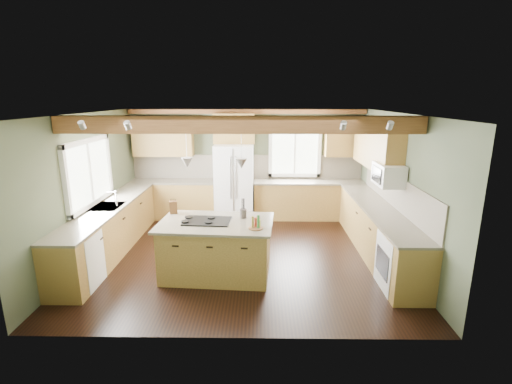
{
  "coord_description": "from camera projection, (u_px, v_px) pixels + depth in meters",
  "views": [
    {
      "loc": [
        0.34,
        -6.46,
        2.88
      ],
      "look_at": [
        0.24,
        0.3,
        1.13
      ],
      "focal_mm": 26.0,
      "sensor_mm": 36.0,
      "label": 1
    }
  ],
  "objects": [
    {
      "name": "cooktop",
      "position": [
        207.0,
        221.0,
        5.99
      ],
      "size": [
        0.77,
        0.54,
        0.02
      ],
      "primitive_type": "cube",
      "rotation": [
        0.0,
        0.0,
        -0.07
      ],
      "color": "black",
      "rests_on": "island_top"
    },
    {
      "name": "oven",
      "position": [
        402.0,
        263.0,
        5.63
      ],
      "size": [
        0.6,
        0.72,
        0.84
      ],
      "primitive_type": "cube",
      "color": "white",
      "rests_on": "floor"
    },
    {
      "name": "window_back",
      "position": [
        295.0,
        153.0,
        8.97
      ],
      "size": [
        1.1,
        0.04,
        1.0
      ],
      "primitive_type": "cube",
      "color": "white",
      "rests_on": "wall_back"
    },
    {
      "name": "faucet",
      "position": [
        116.0,
        199.0,
        6.8
      ],
      "size": [
        0.02,
        0.02,
        0.28
      ],
      "primitive_type": "cylinder",
      "color": "#B2B2B7",
      "rests_on": "sink"
    },
    {
      "name": "soffit_trim",
      "position": [
        247.0,
        111.0,
        8.67
      ],
      "size": [
        5.55,
        0.2,
        0.1
      ],
      "primitive_type": "cube",
      "color": "#563118",
      "rests_on": "ceiling"
    },
    {
      "name": "counter_back_right",
      "position": [
        309.0,
        182.0,
        8.86
      ],
      "size": [
        2.66,
        0.64,
        0.04
      ],
      "primitive_type": "cube",
      "color": "brown",
      "rests_on": "base_cab_back_right"
    },
    {
      "name": "counter_back_left",
      "position": [
        173.0,
        181.0,
        8.91
      ],
      "size": [
        2.06,
        0.64,
        0.04
      ],
      "primitive_type": "cube",
      "color": "brown",
      "rests_on": "base_cab_back_left"
    },
    {
      "name": "pendant_right",
      "position": [
        241.0,
        164.0,
        5.71
      ],
      "size": [
        0.18,
        0.18,
        0.16
      ],
      "primitive_type": "cone",
      "rotation": [
        3.14,
        0.0,
        0.0
      ],
      "color": "#B2B2B7",
      "rests_on": "ceiling"
    },
    {
      "name": "backsplash_right",
      "position": [
        396.0,
        192.0,
        6.69
      ],
      "size": [
        0.03,
        3.7,
        0.58
      ],
      "primitive_type": "cube",
      "color": "brown",
      "rests_on": "wall_right"
    },
    {
      "name": "wall_right",
      "position": [
        399.0,
        188.0,
        6.61
      ],
      "size": [
        0.0,
        5.0,
        5.0
      ],
      "primitive_type": "plane",
      "rotation": [
        1.57,
        0.0,
        -1.57
      ],
      "color": "#444F38",
      "rests_on": "ground"
    },
    {
      "name": "counter_right",
      "position": [
        379.0,
        208.0,
        6.77
      ],
      "size": [
        0.64,
        3.74,
        0.04
      ],
      "primitive_type": "cube",
      "color": "brown",
      "rests_on": "base_cab_right"
    },
    {
      "name": "backsplash_back",
      "position": [
        247.0,
        167.0,
        9.08
      ],
      "size": [
        5.58,
        0.03,
        0.58
      ],
      "primitive_type": "cube",
      "color": "brown",
      "rests_on": "wall_back"
    },
    {
      "name": "refrigerator",
      "position": [
        234.0,
        182.0,
        8.81
      ],
      "size": [
        0.9,
        0.74,
        1.8
      ],
      "primitive_type": "cube",
      "color": "white",
      "rests_on": "floor"
    },
    {
      "name": "knife_block",
      "position": [
        173.0,
        207.0,
        6.39
      ],
      "size": [
        0.15,
        0.13,
        0.22
      ],
      "primitive_type": "cube",
      "rotation": [
        0.0,
        0.0,
        0.26
      ],
      "color": "brown",
      "rests_on": "island_top"
    },
    {
      "name": "upper_cab_back_left",
      "position": [
        163.0,
        137.0,
        8.77
      ],
      "size": [
        1.4,
        0.35,
        0.9
      ],
      "primitive_type": "cube",
      "color": "brown",
      "rests_on": "wall_back"
    },
    {
      "name": "bottle_tray",
      "position": [
        256.0,
        222.0,
        5.65
      ],
      "size": [
        0.25,
        0.25,
        0.21
      ],
      "primitive_type": null,
      "rotation": [
        0.0,
        0.0,
        -0.09
      ],
      "color": "brown",
      "rests_on": "island_top"
    },
    {
      "name": "base_cab_right",
      "position": [
        377.0,
        232.0,
        6.88
      ],
      "size": [
        0.6,
        3.7,
        0.88
      ],
      "primitive_type": "cube",
      "color": "brown",
      "rests_on": "floor"
    },
    {
      "name": "counter_left",
      "position": [
        107.0,
        207.0,
        6.84
      ],
      "size": [
        0.64,
        3.74,
        0.04
      ],
      "primitive_type": "cube",
      "color": "brown",
      "rests_on": "base_cab_left"
    },
    {
      "name": "upper_cab_over_fridge",
      "position": [
        234.0,
        129.0,
        8.69
      ],
      "size": [
        0.96,
        0.35,
        0.7
      ],
      "primitive_type": "cube",
      "color": "brown",
      "rests_on": "wall_back"
    },
    {
      "name": "island_top",
      "position": [
        216.0,
        223.0,
        5.99
      ],
      "size": [
        1.9,
        1.28,
        0.04
      ],
      "primitive_type": "cube",
      "rotation": [
        0.0,
        0.0,
        -0.07
      ],
      "color": "brown",
      "rests_on": "island"
    },
    {
      "name": "upper_cab_back_corner",
      "position": [
        345.0,
        137.0,
        8.71
      ],
      "size": [
        0.9,
        0.35,
        0.9
      ],
      "primitive_type": "cube",
      "color": "brown",
      "rests_on": "wall_back"
    },
    {
      "name": "ceiling_beam",
      "position": [
        239.0,
        125.0,
        5.59
      ],
      "size": [
        5.55,
        0.26,
        0.26
      ],
      "primitive_type": "cube",
      "color": "#563118",
      "rests_on": "ceiling"
    },
    {
      "name": "window_left",
      "position": [
        88.0,
        173.0,
        6.68
      ],
      "size": [
        0.04,
        1.6,
        1.05
      ],
      "primitive_type": "cube",
      "color": "white",
      "rests_on": "wall_left"
    },
    {
      "name": "utensil_crock",
      "position": [
        243.0,
        213.0,
        6.16
      ],
      "size": [
        0.14,
        0.14,
        0.15
      ],
      "primitive_type": "cylinder",
      "rotation": [
        0.0,
        0.0,
        -0.32
      ],
      "color": "#3F3933",
      "rests_on": "island_top"
    },
    {
      "name": "wall_back",
      "position": [
        247.0,
        163.0,
        9.07
      ],
      "size": [
        5.6,
        0.0,
        5.6
      ],
      "primitive_type": "plane",
      "rotation": [
        1.57,
        0.0,
        0.0
      ],
      "color": "#444F38",
      "rests_on": "ground"
    },
    {
      "name": "microwave",
      "position": [
        389.0,
        175.0,
        6.51
      ],
      "size": [
        0.4,
        0.7,
        0.38
      ],
      "primitive_type": "cube",
      "color": "white",
      "rests_on": "wall_right"
    },
    {
      "name": "island",
      "position": [
        217.0,
        249.0,
        6.1
      ],
      "size": [
        1.78,
        1.16,
        0.88
      ],
      "primitive_type": "cube",
      "rotation": [
        0.0,
        0.0,
        -0.07
      ],
      "color": "brown",
      "rests_on": "floor"
    },
    {
      "name": "base_cab_back_right",
      "position": [
        308.0,
        200.0,
        8.98
      ],
      "size": [
        2.62,
        0.6,
        0.88
      ],
      "primitive_type": "cube",
      "color": "brown",
      "rests_on": "floor"
    },
    {
      "name": "base_cab_left",
      "position": [
        110.0,
        231.0,
        6.95
      ],
      "size": [
        0.6,
        3.7,
        0.88
      ],
      "primitive_type": "cube",
      "color": "brown",
      "rests_on": "floor"
    },
    {
      "name": "upper_cab_right",
      "position": [
        377.0,
        145.0,
        7.32
      ],
      "size": [
        0.35,
        2.2,
        0.9
      ],
      "primitive_type": "cube",
      "color": "brown",
      "rests_on": "wall_right"
    },
    {
      "name": "floor",
      "position": [
        243.0,
        254.0,
        6.98
      ],
      "size": [
        5.6,
        5.6,
        0.0
      ],
      "primitive_type": "plane",
      "color": "black",
      "rests_on": "ground"
    },
    {
      "name": "base_cab_back_left",
      "position": [
        174.0,
        200.0,
        9.02
      ],
      "size": [
        2.02,
        0.6,
        0.88
      ],
      "primitive_type": "cube",
      "color": "brown",
      "rests_on": "floor"
    },
    {
      "name": "ceiling",
      "position": [
        242.0,
        113.0,
        6.33
      ],
      "size": [
        5.6,
        5.6,
        0.0
      ],
      "primitive_type": "plane",
      "rotation": [
        3.14,
        0.0,
        0.0
      ],
      "color": "silver",
      "rests_on": "wall_back"
    },
    {
      "name": "dishwasher",
      "position": [
        77.0,
        261.0,
        5.7
      ],
      "size": [
        0.6,
        0.6,
        0.84
      ],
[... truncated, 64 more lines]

